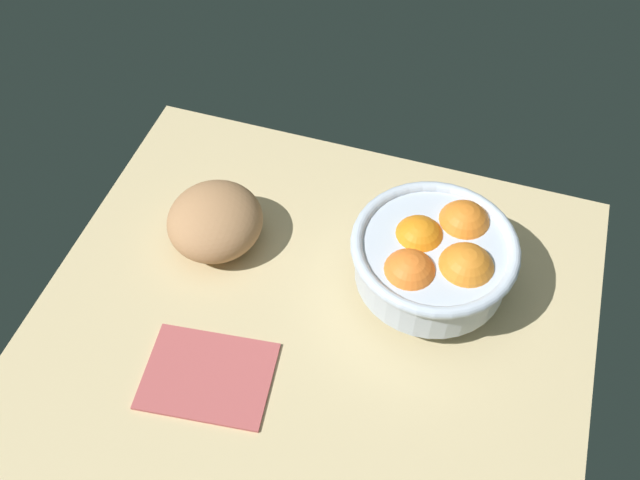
# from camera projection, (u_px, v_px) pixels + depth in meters

# --- Properties ---
(ground_plane) EXTENTS (0.72, 0.67, 0.03)m
(ground_plane) POSITION_uv_depth(u_px,v_px,m) (308.00, 335.00, 0.94)
(ground_plane) COLOR #CCB785
(fruit_bowl) EXTENTS (0.21, 0.21, 0.11)m
(fruit_bowl) POSITION_uv_depth(u_px,v_px,m) (435.00, 257.00, 0.91)
(fruit_bowl) COLOR silver
(fruit_bowl) RESTS_ON ground
(bread_loaf) EXTENTS (0.14, 0.14, 0.08)m
(bread_loaf) POSITION_uv_depth(u_px,v_px,m) (215.00, 221.00, 0.98)
(bread_loaf) COLOR #B17F54
(bread_loaf) RESTS_ON ground
(napkin_folded) EXTENTS (0.17, 0.14, 0.01)m
(napkin_folded) POSITION_uv_depth(u_px,v_px,m) (208.00, 375.00, 0.88)
(napkin_folded) COLOR #B45151
(napkin_folded) RESTS_ON ground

